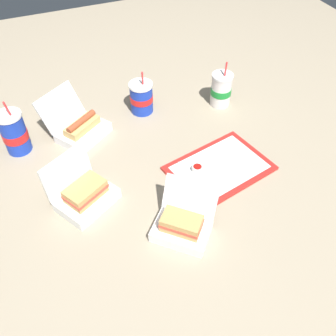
# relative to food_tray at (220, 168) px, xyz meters

# --- Properties ---
(ground_plane) EXTENTS (3.20, 3.20, 0.00)m
(ground_plane) POSITION_rel_food_tray_xyz_m (-0.20, 0.08, -0.01)
(ground_plane) COLOR gray
(food_tray) EXTENTS (0.42, 0.33, 0.01)m
(food_tray) POSITION_rel_food_tray_xyz_m (0.00, 0.00, 0.00)
(food_tray) COLOR red
(food_tray) RESTS_ON ground_plane
(ketchup_cup) EXTENTS (0.04, 0.04, 0.02)m
(ketchup_cup) POSITION_rel_food_tray_xyz_m (-0.09, 0.01, 0.02)
(ketchup_cup) COLOR white
(ketchup_cup) RESTS_ON food_tray
(napkin_stack) EXTENTS (0.12, 0.12, 0.00)m
(napkin_stack) POSITION_rel_food_tray_xyz_m (-0.04, -0.05, 0.01)
(napkin_stack) COLOR white
(napkin_stack) RESTS_ON food_tray
(plastic_fork) EXTENTS (0.11, 0.04, 0.00)m
(plastic_fork) POSITION_rel_food_tray_xyz_m (-0.09, 0.06, 0.01)
(plastic_fork) COLOR white
(plastic_fork) RESTS_ON food_tray
(clamshell_sandwich_center) EXTENTS (0.25, 0.24, 0.18)m
(clamshell_sandwich_center) POSITION_rel_food_tray_xyz_m (-0.51, 0.04, 0.04)
(clamshell_sandwich_center) COLOR white
(clamshell_sandwich_center) RESTS_ON ground_plane
(clamshell_sandwich_corner) EXTENTS (0.25, 0.25, 0.15)m
(clamshell_sandwich_corner) POSITION_rel_food_tray_xyz_m (-0.25, -0.21, 0.04)
(clamshell_sandwich_corner) COLOR white
(clamshell_sandwich_corner) RESTS_ON ground_plane
(clamshell_hotdog_right) EXTENTS (0.29, 0.29, 0.17)m
(clamshell_hotdog_right) POSITION_rel_food_tray_xyz_m (-0.44, 0.40, 0.03)
(clamshell_hotdog_right) COLOR white
(clamshell_hotdog_right) RESTS_ON ground_plane
(soda_cup_center) EXTENTS (0.10, 0.10, 0.20)m
(soda_cup_center) POSITION_rel_food_tray_xyz_m (-0.15, 0.46, 0.06)
(soda_cup_center) COLOR #1938B7
(soda_cup_center) RESTS_ON ground_plane
(soda_cup_corner) EXTENTS (0.10, 0.10, 0.24)m
(soda_cup_corner) POSITION_rel_food_tray_xyz_m (-0.69, 0.41, 0.08)
(soda_cup_corner) COLOR #1938B7
(soda_cup_corner) RESTS_ON ground_plane
(soda_cup_right) EXTENTS (0.10, 0.10, 0.21)m
(soda_cup_right) POSITION_rel_food_tray_xyz_m (0.20, 0.38, 0.07)
(soda_cup_right) COLOR white
(soda_cup_right) RESTS_ON ground_plane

